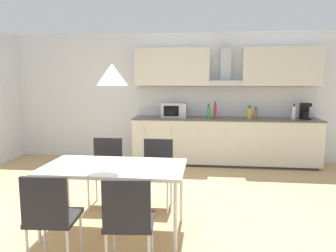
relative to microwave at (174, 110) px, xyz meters
The scene contains 18 objects.
ground_plane 2.84m from the microwave, 95.01° to the right, with size 9.32×8.83×0.02m, color tan.
wall_back 0.49m from the microwave, 122.34° to the left, with size 7.45×0.10×2.56m, color silver.
kitchen_counter 1.14m from the microwave, ahead, with size 3.53×0.65×0.91m.
backsplash_tile 1.04m from the microwave, 17.10° to the left, with size 3.51×0.02×0.59m, color silver.
upper_wall_cabinets 1.29m from the microwave, ahead, with size 3.51×0.40×0.72m.
microwave is the anchor object (origin of this frame).
coffee_maker 2.45m from the microwave, ahead, with size 0.18×0.19×0.30m.
bottle_green 0.66m from the microwave, ahead, with size 0.07×0.07×0.26m.
bottle_yellow 1.44m from the microwave, ahead, with size 0.08×0.08×0.24m.
bottle_red 0.79m from the microwave, ahead, with size 0.06×0.06×0.32m.
bottle_white 2.25m from the microwave, ahead, with size 0.07×0.07×0.28m.
bottle_brown 1.55m from the microwave, ahead, with size 0.08×0.08×0.23m.
dining_table 3.10m from the microwave, 96.07° to the right, with size 1.49×0.81×0.74m.
chair_near_left 3.94m from the microwave, 99.65° to the right, with size 0.43×0.43×0.87m.
chair_far_right 2.33m from the microwave, 89.72° to the right, with size 0.41×0.41×0.87m.
chair_far_left 2.42m from the microwave, 106.28° to the right, with size 0.42×0.42×0.87m.
chair_near_right 3.88m from the microwave, 89.74° to the right, with size 0.44×0.44×0.87m.
pendant_lamp 3.14m from the microwave, 96.07° to the right, with size 0.32×0.32×0.22m, color silver.
Camera 1 is at (0.87, -3.69, 1.63)m, focal length 35.00 mm.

